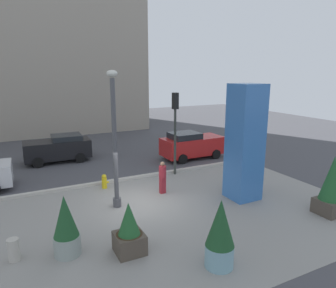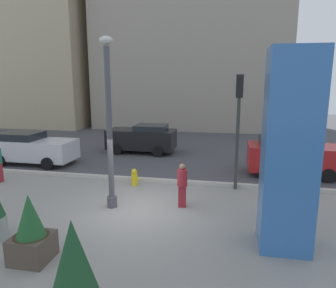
# 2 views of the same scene
# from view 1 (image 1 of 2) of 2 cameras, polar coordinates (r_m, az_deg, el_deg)

# --- Properties ---
(ground_plane) EXTENTS (60.00, 60.00, 0.00)m
(ground_plane) POSITION_cam_1_polar(r_m,az_deg,el_deg) (18.02, -10.17, -5.98)
(ground_plane) COLOR #47474C
(plaza_pavement) EXTENTS (18.00, 10.00, 0.02)m
(plaza_pavement) POSITION_cam_1_polar(r_m,az_deg,el_deg) (12.81, -2.16, -14.01)
(plaza_pavement) COLOR gray
(plaza_pavement) RESTS_ON ground_plane
(curb_strip) EXTENTS (18.00, 0.24, 0.16)m
(curb_strip) POSITION_cam_1_polar(r_m,az_deg,el_deg) (17.19, -9.33, -6.60)
(curb_strip) COLOR #B7B2A8
(curb_strip) RESTS_ON ground_plane
(lamp_post) EXTENTS (0.44, 0.44, 5.91)m
(lamp_post) POSITION_cam_1_polar(r_m,az_deg,el_deg) (13.33, -9.75, 0.10)
(lamp_post) COLOR #4C4C51
(lamp_post) RESTS_ON ground_plane
(art_pillar_blue) EXTENTS (1.32, 1.32, 5.33)m
(art_pillar_blue) POSITION_cam_1_polar(r_m,az_deg,el_deg) (14.60, 13.91, 0.20)
(art_pillar_blue) COLOR #3870BC
(art_pillar_blue) RESTS_ON ground_plane
(potted_plant_near_left) EXTENTS (0.93, 0.93, 1.77)m
(potted_plant_near_left) POSITION_cam_1_polar(r_m,az_deg,el_deg) (10.58, -7.14, -15.58)
(potted_plant_near_left) COLOR #4C4238
(potted_plant_near_left) RESTS_ON ground_plane
(potted_plant_by_pillar) EXTENTS (0.89, 0.89, 2.20)m
(potted_plant_by_pillar) POSITION_cam_1_polar(r_m,az_deg,el_deg) (9.82, 9.54, -15.97)
(potted_plant_by_pillar) COLOR #7AA8B7
(potted_plant_by_pillar) RESTS_ON ground_plane
(potted_plant_mid_plaza) EXTENTS (0.86, 0.86, 2.06)m
(potted_plant_mid_plaza) POSITION_cam_1_polar(r_m,az_deg,el_deg) (10.81, -18.23, -14.22)
(potted_plant_mid_plaza) COLOR gray
(potted_plant_mid_plaza) RESTS_ON ground_plane
(potted_plant_near_right) EXTENTS (1.02, 1.02, 2.52)m
(potted_plant_near_right) POSITION_cam_1_polar(r_m,az_deg,el_deg) (14.59, 27.78, -6.96)
(potted_plant_near_right) COLOR #4C4238
(potted_plant_near_right) RESTS_ON ground_plane
(fire_hydrant) EXTENTS (0.36, 0.26, 0.75)m
(fire_hydrant) POSITION_cam_1_polar(r_m,az_deg,el_deg) (16.30, -11.60, -6.74)
(fire_hydrant) COLOR gold
(fire_hydrant) RESTS_ON ground_plane
(concrete_bollard) EXTENTS (0.36, 0.36, 0.75)m
(concrete_bollard) POSITION_cam_1_polar(r_m,az_deg,el_deg) (11.40, -26.46, -17.03)
(concrete_bollard) COLOR #B2ADA3
(concrete_bollard) RESTS_ON ground_plane
(traffic_light_corner) EXTENTS (0.28, 0.42, 4.71)m
(traffic_light_corner) POSITION_cam_1_polar(r_m,az_deg,el_deg) (17.47, 1.32, 4.32)
(traffic_light_corner) COLOR #333833
(traffic_light_corner) RESTS_ON ground_plane
(car_intersection) EXTENTS (4.20, 2.14, 1.76)m
(car_intersection) POSITION_cam_1_polar(r_m,az_deg,el_deg) (21.75, -19.46, -0.72)
(car_intersection) COLOR black
(car_intersection) RESTS_ON ground_plane
(car_curb_west) EXTENTS (4.29, 2.14, 1.83)m
(car_curb_west) POSITION_cam_1_polar(r_m,az_deg,el_deg) (21.37, 4.35, -0.17)
(car_curb_west) COLOR red
(car_curb_west) RESTS_ON ground_plane
(pedestrian_by_curb) EXTENTS (0.41, 0.41, 1.61)m
(pedestrian_by_curb) POSITION_cam_1_polar(r_m,az_deg,el_deg) (15.18, -1.01, -5.87)
(pedestrian_by_curb) COLOR maroon
(pedestrian_by_curb) RESTS_ON ground_plane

